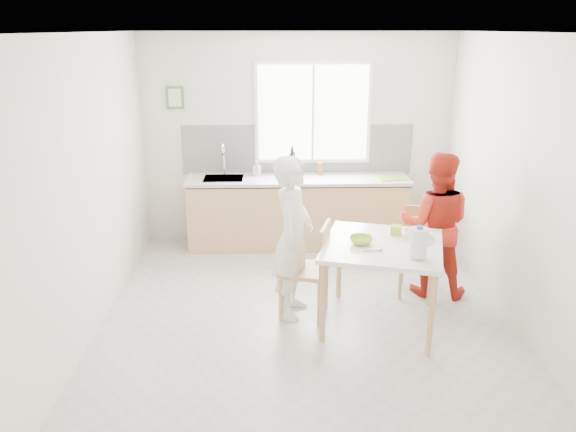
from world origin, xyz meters
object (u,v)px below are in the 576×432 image
at_px(chair_far, 421,247).
at_px(milk_jug, 419,242).
at_px(person_red, 435,225).
at_px(wine_bottle_a, 293,163).
at_px(bowl_white, 417,234).
at_px(wine_bottle_b, 291,165).
at_px(bowl_green, 361,240).
at_px(dining_table, 383,252).
at_px(person_white, 293,238).
at_px(chair_left, 311,266).

height_order(chair_far, milk_jug, milk_jug).
relative_size(person_red, wine_bottle_a, 4.84).
xyz_separation_m(person_red, wine_bottle_a, (-1.45, 1.54, 0.31)).
height_order(bowl_white, wine_bottle_b, wine_bottle_b).
bearing_deg(bowl_green, milk_jug, -38.91).
distance_m(dining_table, bowl_green, 0.24).
bearing_deg(milk_jug, person_white, 166.77).
bearing_deg(chair_far, bowl_white, -95.01).
xyz_separation_m(chair_far, milk_jug, (-0.32, -1.05, 0.47)).
bearing_deg(bowl_green, bowl_white, 15.64).
relative_size(chair_left, milk_jug, 3.48).
height_order(dining_table, person_red, person_red).
height_order(person_red, wine_bottle_a, person_red).
height_order(bowl_white, milk_jug, milk_jug).
relative_size(person_red, bowl_white, 6.50).
distance_m(chair_left, person_white, 0.33).
distance_m(person_white, bowl_white, 1.19).
bearing_deg(dining_table, milk_jug, -56.03).
height_order(dining_table, bowl_green, bowl_green).
height_order(dining_table, bowl_white, bowl_white).
bearing_deg(wine_bottle_a, milk_jug, -68.43).
relative_size(person_red, milk_jug, 5.57).
bearing_deg(milk_jug, bowl_white, 92.61).
bearing_deg(wine_bottle_a, chair_left, -86.66).
distance_m(bowl_green, wine_bottle_a, 2.28).
xyz_separation_m(person_red, milk_jug, (-0.44, -1.02, 0.20)).
bearing_deg(bowl_white, chair_left, 179.04).
bearing_deg(dining_table, wine_bottle_b, 110.29).
bearing_deg(milk_jug, bowl_green, 156.41).
bearing_deg(bowl_white, wine_bottle_a, 118.92).
relative_size(chair_far, bowl_white, 3.90).
height_order(person_white, wine_bottle_a, person_white).
bearing_deg(chair_left, milk_jug, 74.43).
height_order(person_white, wine_bottle_b, person_white).
relative_size(bowl_white, milk_jug, 0.86).
xyz_separation_m(bowl_green, wine_bottle_b, (-0.59, 2.14, 0.21)).
height_order(chair_far, bowl_green, chair_far).
distance_m(person_red, bowl_green, 1.10).
xyz_separation_m(chair_far, wine_bottle_a, (-1.33, 1.50, 0.57)).
relative_size(dining_table, chair_far, 1.42).
distance_m(dining_table, wine_bottle_b, 2.31).
relative_size(bowl_white, wine_bottle_b, 0.79).
height_order(chair_far, person_white, person_white).
height_order(chair_left, wine_bottle_b, wine_bottle_b).
bearing_deg(wine_bottle_b, chair_far, -47.01).
distance_m(chair_left, person_red, 1.43).
height_order(person_red, bowl_green, person_red).
distance_m(person_white, person_red, 1.57).
bearing_deg(milk_jug, wine_bottle_a, 126.89).
xyz_separation_m(bowl_green, wine_bottle_a, (-0.56, 2.20, 0.22)).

